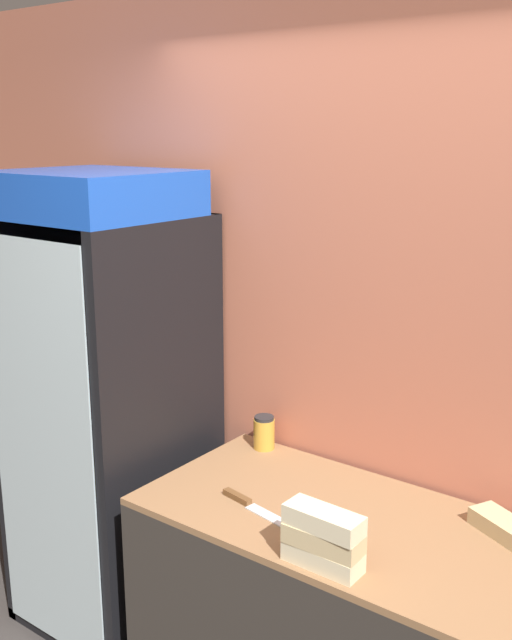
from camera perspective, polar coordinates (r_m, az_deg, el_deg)
The scene contains 9 objects.
wall_back at distance 2.75m, azimuth 13.42°, elevation -2.71°, with size 5.20×0.10×2.70m.
prep_counter at distance 2.84m, azimuth 8.48°, elevation -22.92°, with size 1.64×0.73×0.86m.
beverage_cooler at distance 3.28m, azimuth -10.64°, elevation -4.77°, with size 0.70×0.71×1.98m.
sandwich_stack_bottom at distance 2.37m, azimuth 5.11°, elevation -17.53°, with size 0.24×0.10×0.06m.
sandwich_stack_middle at distance 2.34m, azimuth 5.14°, elevation -16.25°, with size 0.25×0.10×0.06m.
sandwich_stack_top at distance 2.31m, azimuth 5.18°, elevation -14.94°, with size 0.25×0.10×0.06m.
sandwich_flat_left at distance 2.64m, azimuth 18.52°, elevation -14.82°, with size 0.27×0.20×0.06m.
chefs_knife at distance 2.69m, azimuth -0.50°, elevation -13.85°, with size 0.36×0.10×0.02m.
condiment_jar at distance 3.11m, azimuth 0.62°, elevation -8.57°, with size 0.09×0.09×0.14m.
Camera 1 is at (1.03, -1.10, 2.15)m, focal length 42.00 mm.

